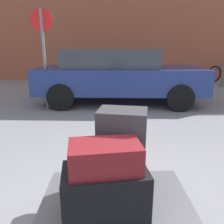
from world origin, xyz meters
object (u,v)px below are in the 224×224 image
suitcase_charcoal_center (122,151)px  bicycle_leaning (224,74)px  luggage_cart (116,207)px  parked_car (118,75)px  duffel_bag_maroon_topmost_pile (105,157)px  bollard_kerb_near (185,78)px  duffel_bag_black_stacked_top (105,192)px  no_parking_sign (44,49)px

suitcase_charcoal_center → bicycle_leaning: suitcase_charcoal_center is taller
luggage_cart → parked_car: bearing=87.0°
duffel_bag_maroon_topmost_pile → bollard_kerb_near: bearing=59.9°
duffel_bag_black_stacked_top → duffel_bag_maroon_topmost_pile: 0.27m
suitcase_charcoal_center → no_parking_sign: (-1.56, 3.77, 0.75)m
parked_car → no_parking_sign: no_parking_sign is taller
duffel_bag_black_stacked_top → parked_car: size_ratio=0.13×
duffel_bag_black_stacked_top → duffel_bag_maroon_topmost_pile: duffel_bag_maroon_topmost_pile is taller
bicycle_leaning → bollard_kerb_near: (-2.11, -1.19, -0.02)m
luggage_cart → bollard_kerb_near: size_ratio=1.62×
suitcase_charcoal_center → parked_car: 4.43m
bollard_kerb_near → no_parking_sign: 5.58m
parked_car → no_parking_sign: (-1.75, -0.65, 0.67)m
duffel_bag_black_stacked_top → bicycle_leaning: 9.85m
duffel_bag_maroon_topmost_pile → parked_car: 4.73m
parked_car → no_parking_sign: 1.98m
duffel_bag_maroon_topmost_pile → bollard_kerb_near: (3.06, 7.20, -0.44)m
duffel_bag_black_stacked_top → no_parking_sign: no_parking_sign is taller
bicycle_leaning → luggage_cart: bearing=-121.7°
suitcase_charcoal_center → bollard_kerb_near: 7.50m
bicycle_leaning → no_parking_sign: bearing=-146.8°
duffel_bag_black_stacked_top → bollard_kerb_near: size_ratio=0.81×
duffel_bag_maroon_topmost_pile → parked_car: bearing=79.0°
luggage_cart → no_parking_sign: bearing=111.1°
duffel_bag_black_stacked_top → bollard_kerb_near: bearing=60.0°
no_parking_sign → suitcase_charcoal_center: bearing=-67.5°
duffel_bag_black_stacked_top → luggage_cart: bearing=55.5°
bicycle_leaning → no_parking_sign: no_parking_sign is taller
suitcase_charcoal_center → bollard_kerb_near: size_ratio=0.97×
no_parking_sign → luggage_cart: bearing=-68.9°
bicycle_leaning → parked_car: bearing=-142.9°
luggage_cart → bicycle_leaning: size_ratio=0.66×
bollard_kerb_near → no_parking_sign: (-4.49, -3.13, 1.08)m
duffel_bag_black_stacked_top → no_parking_sign: 4.41m
duffel_bag_black_stacked_top → suitcase_charcoal_center: 0.37m
suitcase_charcoal_center → duffel_bag_black_stacked_top: bearing=-102.5°
luggage_cart → bicycle_leaning: bearing=58.3°
suitcase_charcoal_center → duffel_bag_maroon_topmost_pile: (-0.13, -0.30, 0.11)m
bicycle_leaning → duffel_bag_black_stacked_top: bearing=-121.6°
duffel_bag_black_stacked_top → suitcase_charcoal_center: (0.13, 0.30, 0.16)m
luggage_cart → bollard_kerb_near: bearing=67.1°
duffel_bag_black_stacked_top → bollard_kerb_near: 7.83m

